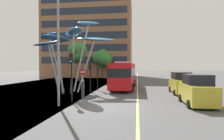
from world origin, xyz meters
The scene contains 14 objects.
ground centered at (-0.66, 0.00, -0.05)m, with size 120.00×240.00×0.10m.
red_bus centered at (0.68, 11.67, 1.93)m, with size 3.01×10.51×3.53m.
leaf_sculpture centered at (-4.87, 7.75, 6.18)m, with size 9.60×8.52×8.81m.
traffic_light_kerb_near centered at (-2.90, 1.54, 2.88)m, with size 0.28×0.42×4.00m.
traffic_light_kerb_far centered at (-2.82, 7.53, 2.42)m, with size 0.28×0.42×3.32m.
traffic_light_island_mid centered at (-2.41, 9.57, 2.55)m, with size 0.28×0.42×3.51m.
car_parked_near centered at (6.97, 1.75, 1.10)m, with size 2.07×4.33×2.34m.
car_parked_mid centered at (7.11, 7.90, 1.09)m, with size 2.03×4.56×2.32m.
street_lamp centered at (-3.04, 0.01, 5.22)m, with size 1.53×0.44×8.31m.
tree_pavement_near centered at (-9.78, 24.77, 5.92)m, with size 3.83×3.99×7.98m.
tree_pavement_far centered at (-5.86, 33.06, 4.92)m, with size 4.93×4.71×7.32m.
pedestrian centered at (-2.46, 3.33, 0.87)m, with size 0.34×0.34×1.72m.
no_entry_sign centered at (-2.98, 5.21, 1.78)m, with size 0.60×0.12×2.68m.
backdrop_building centered at (-11.10, 40.63, 10.80)m, with size 23.56×14.31×21.59m.
Camera 1 is at (2.44, -13.63, 2.98)m, focal length 30.94 mm.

